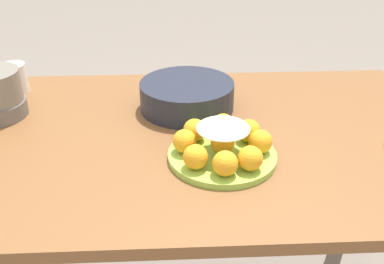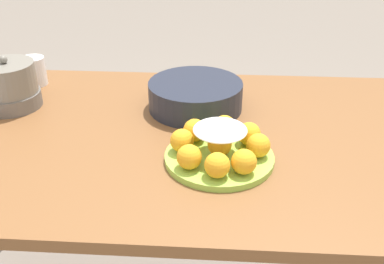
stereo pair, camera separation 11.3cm
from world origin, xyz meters
name	(u,v)px [view 1 (the left image)]	position (x,y,z in m)	size (l,w,h in m)	color
dining_table	(166,163)	(0.00, 0.00, 0.67)	(1.57, 0.87, 0.76)	brown
cake_plate	(223,146)	(0.14, -0.13, 0.80)	(0.27, 0.27, 0.09)	#99CC4C
serving_bowl	(187,95)	(0.07, 0.16, 0.80)	(0.28, 0.28, 0.08)	#232838
cup_far	(14,78)	(-0.48, 0.30, 0.81)	(0.08, 0.08, 0.09)	white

